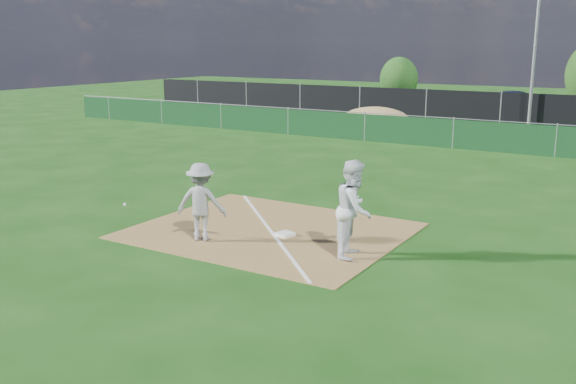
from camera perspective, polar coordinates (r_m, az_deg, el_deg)
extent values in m
plane|color=#13410E|center=(22.93, 10.69, 2.11)|extent=(90.00, 90.00, 0.00)
cube|color=olive|center=(15.06, -1.61, -3.45)|extent=(6.00, 5.00, 0.02)
cube|color=white|center=(15.06, -1.61, -3.39)|extent=(5.01, 5.01, 0.01)
cube|color=#0D3316|center=(27.52, 14.46, 5.01)|extent=(44.00, 0.05, 1.20)
ellipsoid|color=#9F824D|center=(32.49, 7.81, 6.48)|extent=(3.38, 2.60, 1.17)
cube|color=black|center=(35.17, 18.37, 6.95)|extent=(46.00, 0.04, 1.80)
cube|color=black|center=(40.12, 19.93, 6.24)|extent=(46.00, 9.00, 0.01)
cylinder|color=slate|center=(34.40, 21.11, 11.81)|extent=(0.16, 0.16, 8.00)
cube|color=white|center=(14.62, -0.26, -3.77)|extent=(0.43, 0.43, 0.07)
imported|color=#A3A4A6|center=(14.23, -7.73, -0.88)|extent=(1.28, 1.00, 1.74)
sphere|color=white|center=(15.33, -14.32, -1.07)|extent=(0.08, 0.08, 0.08)
imported|color=silver|center=(13.12, 5.91, -1.49)|extent=(0.96, 1.13, 2.02)
imported|color=#A9ABB1|center=(40.04, 13.57, 7.73)|extent=(4.62, 2.64, 1.48)
imported|color=black|center=(38.79, 19.71, 7.22)|extent=(4.85, 1.97, 1.56)
cylinder|color=#382316|center=(48.07, 9.76, 8.41)|extent=(0.24, 0.24, 0.92)
ellipsoid|color=#1D4A15|center=(47.99, 9.82, 9.87)|extent=(2.76, 2.76, 3.18)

